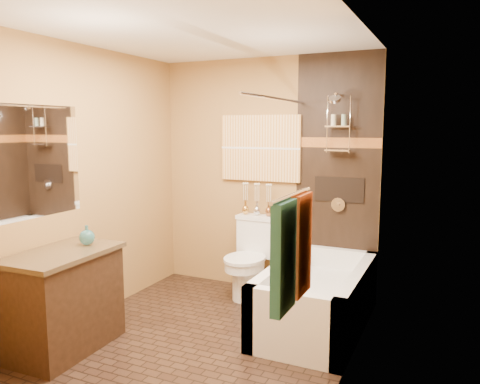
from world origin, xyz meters
The scene contains 23 objects.
floor centered at (0.00, 0.00, 0.00)m, with size 3.00×3.00×0.00m, color black.
wall_left centered at (-1.20, 0.00, 1.25)m, with size 0.02×3.00×2.50m, color olive.
wall_right centered at (1.20, 0.00, 1.25)m, with size 0.02×3.00×2.50m, color olive.
wall_back centered at (0.00, 1.50, 1.25)m, with size 2.40×0.02×2.50m, color olive.
wall_front centered at (0.00, -1.50, 1.25)m, with size 2.40×0.02×2.50m, color olive.
ceiling centered at (0.00, 0.00, 2.50)m, with size 3.00×3.00×0.00m, color silver.
alcove_tile_back centered at (0.78, 1.49, 1.25)m, with size 0.85×0.01×2.50m, color black.
alcove_tile_right centered at (1.19, 0.75, 1.25)m, with size 0.01×1.50×2.50m, color black.
mosaic_band_back centered at (0.78, 1.48, 1.62)m, with size 0.85×0.01×0.10m, color brown.
mosaic_band_right centered at (1.18, 0.75, 1.62)m, with size 0.01×1.50×0.10m, color brown.
alcove_niche centered at (0.80, 1.48, 1.15)m, with size 0.50×0.01×0.25m, color black.
shower_fixtures centered at (0.80, 1.38, 1.67)m, with size 0.24×0.33×1.16m.
curtain_rod centered at (0.40, 0.75, 2.02)m, with size 0.03×0.03×1.55m, color silver.
towel_bar centered at (1.15, -1.05, 1.45)m, with size 0.02×0.02×0.55m, color silver.
towel_teal centered at (1.16, -1.18, 1.18)m, with size 0.05×0.22×0.52m, color #1D5563.
towel_rust centered at (1.16, -0.92, 1.18)m, with size 0.05×0.22×0.52m, color #99391B.
sunset_painting centered at (-0.06, 1.48, 1.55)m, with size 0.90×0.04×0.70m, color #CB822F.
vanity_mirror centered at (-1.19, -0.52, 1.50)m, with size 0.01×1.00×0.90m, color white.
bathtub centered at (0.80, 0.75, 0.22)m, with size 0.80×1.50×0.55m.
toilet centered at (-0.06, 1.20, 0.42)m, with size 0.43×0.63×0.83m.
vanity centered at (-0.92, -0.52, 0.41)m, with size 0.59×0.93×0.81m.
teal_bottle centered at (-0.87, -0.28, 0.89)m, with size 0.13×0.13×0.20m, color #287178, non-canonical shape.
bud_vases centered at (-0.06, 1.39, 1.02)m, with size 0.34×0.07×0.34m.
Camera 1 is at (1.86, -3.16, 1.77)m, focal length 35.00 mm.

